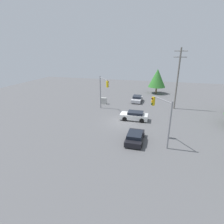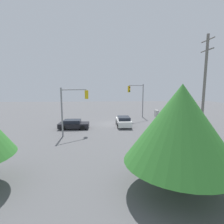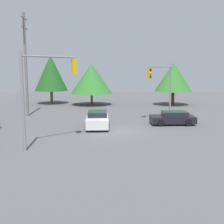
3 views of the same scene
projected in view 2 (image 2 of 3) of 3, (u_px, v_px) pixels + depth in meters
name	position (u px, v px, depth m)	size (l,w,h in m)	color
ground_plane	(112.00, 124.00, 26.69)	(80.00, 80.00, 0.00)	#5B5B5E
sedan_dark	(74.00, 124.00, 23.69)	(2.05, 4.01, 1.21)	black
sedan_silver	(191.00, 120.00, 26.66)	(2.04, 4.04, 1.28)	silver
sedan_white	(124.00, 121.00, 25.13)	(4.30, 1.99, 1.40)	silver
traffic_signal_main	(137.00, 95.00, 30.90)	(2.59, 3.24, 6.10)	gray
traffic_signal_cross	(73.00, 103.00, 20.40)	(2.33, 2.93, 5.57)	gray
utility_pole_tall	(204.00, 85.00, 18.40)	(2.20, 0.28, 10.97)	slate
electrical_cabinet	(157.00, 113.00, 32.83)	(1.14, 0.59, 1.27)	#B2B2AD
tree_behind	(181.00, 124.00, 9.15)	(5.92, 5.92, 5.84)	brown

